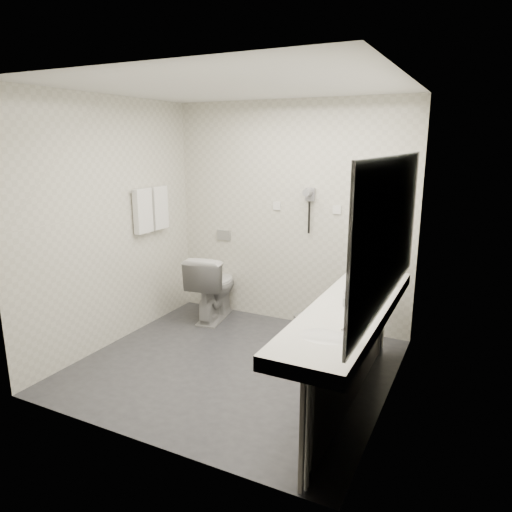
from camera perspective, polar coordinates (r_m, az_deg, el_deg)
The scene contains 32 objects.
floor at distance 4.53m, azimuth -2.61°, elevation -13.21°, with size 2.80×2.80×0.00m, color #2D2E33.
ceiling at distance 4.06m, azimuth -3.02°, elevation 20.05°, with size 2.80×2.80×0.00m, color silver.
wall_back at distance 5.27m, azimuth 4.11°, elevation 4.98°, with size 2.80×2.80×0.00m, color beige.
wall_front at distance 3.08m, azimuth -14.66°, elevation -1.90°, with size 2.80×2.80×0.00m, color beige.
wall_left at distance 4.94m, azimuth -17.17°, elevation 3.80°, with size 2.60×2.60×0.00m, color beige.
wall_right at distance 3.66m, azimuth 16.73°, elevation 0.45°, with size 2.60×2.60×0.00m, color beige.
vanity_counter at distance 3.65m, azimuth 11.42°, elevation -6.64°, with size 0.55×2.20×0.10m, color silver.
vanity_panel at distance 3.81m, azimuth 11.48°, elevation -12.68°, with size 0.03×2.15×0.75m, color gray.
vanity_post_near at distance 2.95m, azimuth 6.39°, elevation -21.18°, with size 0.06×0.06×0.75m, color silver.
vanity_post_far at distance 4.74m, azimuth 15.15°, elevation -7.47°, with size 0.06×0.06×0.75m, color silver.
mirror at distance 3.43m, azimuth 16.13°, elevation 3.03°, with size 0.02×2.20×1.05m, color #B2BCC6.
basin_near at distance 3.06m, azimuth 8.19°, elevation -9.94°, with size 0.40×0.31×0.05m, color white.
basin_far at distance 4.24m, azimuth 13.75°, elevation -3.35°, with size 0.40×0.31×0.05m, color white.
faucet_near at distance 2.98m, azimuth 11.86°, elevation -8.92°, with size 0.04×0.04×0.15m, color silver.
faucet_far at distance 4.18m, azimuth 16.43°, elevation -2.49°, with size 0.04×0.04×0.15m, color silver.
soap_bottle_a at distance 3.59m, azimuth 10.94°, elevation -5.24°, with size 0.05×0.05×0.10m, color white.
soap_bottle_b at distance 3.82m, azimuth 11.24°, elevation -4.10°, with size 0.08×0.08×0.10m, color white.
soap_bottle_c at distance 3.56m, azimuth 12.50°, elevation -5.28°, with size 0.05×0.05×0.13m, color white.
glass_left at distance 3.83m, azimuth 13.68°, elevation -4.06°, with size 0.07×0.07×0.12m, color silver.
glass_right at distance 3.84m, azimuth 14.34°, elevation -4.17°, with size 0.06×0.06×0.10m, color silver.
toilet at distance 5.53m, azimuth -5.26°, elevation -3.72°, with size 0.44×0.78×0.79m, color white.
flush_plate at distance 5.68m, azimuth -3.96°, elevation 2.56°, with size 0.18×0.02×0.12m, color #B2B5BA.
pedal_bin at distance 5.06m, azimuth 5.61°, elevation -8.70°, with size 0.18×0.18×0.25m, color #B2B5BA.
bin_lid at distance 5.02m, azimuth 5.65°, elevation -7.32°, with size 0.18×0.18×0.01m, color #B2B5BA.
towel_rail at distance 5.28m, azimuth -12.89°, elevation 7.97°, with size 0.02×0.02×0.62m, color silver.
towel_near at distance 5.19m, azimuth -13.65°, elevation 5.38°, with size 0.07×0.24×0.48m, color white.
towel_far at distance 5.41m, azimuth -11.75°, elevation 5.81°, with size 0.07×0.24×0.48m, color white.
dryer_cradle at distance 5.12m, azimuth 6.64°, elevation 7.49°, with size 0.10×0.04×0.14m, color gray.
dryer_barrel at distance 5.05m, azimuth 6.38°, elevation 7.75°, with size 0.08×0.08×0.14m, color gray.
dryer_cord at distance 5.14m, azimuth 6.50°, elevation 4.70°, with size 0.02×0.02×0.35m, color black.
switch_plate_a at distance 5.30m, azimuth 2.57°, elevation 6.15°, with size 0.09×0.02×0.09m, color white.
switch_plate_b at distance 5.06m, azimuth 9.87°, elevation 5.59°, with size 0.09×0.02×0.09m, color white.
Camera 1 is at (1.97, -3.52, 2.06)m, focal length 32.73 mm.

